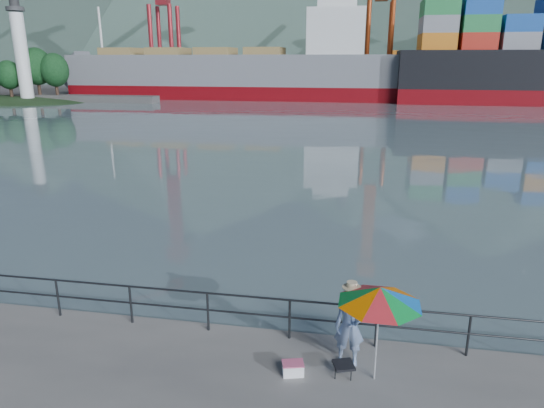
{
  "coord_description": "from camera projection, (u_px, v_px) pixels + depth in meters",
  "views": [
    {
      "loc": [
        2.39,
        -8.34,
        6.38
      ],
      "look_at": [
        -0.2,
        6.0,
        2.0
      ],
      "focal_mm": 32.0,
      "sensor_mm": 36.0,
      "label": 1
    }
  ],
  "objects": [
    {
      "name": "fisherman",
      "position": [
        350.0,
        326.0,
        10.35
      ],
      "size": [
        0.67,
        0.45,
        1.78
      ],
      "primitive_type": "imported",
      "rotation": [
        0.0,
        0.0,
        -0.04
      ],
      "color": "navy",
      "rests_on": "ground"
    },
    {
      "name": "beach_umbrella",
      "position": [
        380.0,
        296.0,
        9.52
      ],
      "size": [
        2.22,
        2.22,
        2.09
      ],
      "color": "white",
      "rests_on": "ground"
    },
    {
      "name": "cooler_bag",
      "position": [
        293.0,
        369.0,
        10.17
      ],
      "size": [
        0.49,
        0.39,
        0.25
      ],
      "primitive_type": "cube",
      "rotation": [
        0.0,
        0.0,
        0.26
      ],
      "color": "white",
      "rests_on": "ground"
    },
    {
      "name": "far_dock",
      "position": [
        400.0,
        92.0,
        96.06
      ],
      "size": [
        200.0,
        40.0,
        0.4
      ],
      "primitive_type": "cube",
      "color": "#514F4C",
      "rests_on": "ground"
    },
    {
      "name": "bulk_carrier",
      "position": [
        242.0,
        73.0,
        82.52
      ],
      "size": [
        55.68,
        9.64,
        14.5
      ],
      "color": "#67060B",
      "rests_on": "ground"
    },
    {
      "name": "harbor_water",
      "position": [
        353.0,
        83.0,
        132.63
      ],
      "size": [
        500.0,
        280.0,
        0.0
      ],
      "primitive_type": "cube",
      "color": "slate",
      "rests_on": "ground"
    },
    {
      "name": "container_stacks",
      "position": [
        542.0,
        76.0,
        91.15
      ],
      "size": [
        58.0,
        5.4,
        7.8
      ],
      "color": "#267F3F",
      "rests_on": "ground"
    },
    {
      "name": "guardrail",
      "position": [
        248.0,
        315.0,
        11.55
      ],
      "size": [
        22.0,
        0.06,
        1.03
      ],
      "color": "#2D3033",
      "rests_on": "ground"
    },
    {
      "name": "fishing_rod",
      "position": [
        352.0,
        337.0,
        11.55
      ],
      "size": [
        0.33,
        1.72,
        1.23
      ],
      "primitive_type": "cylinder",
      "rotation": [
        0.96,
        0.0,
        -0.18
      ],
      "color": "black",
      "rests_on": "ground"
    },
    {
      "name": "folding_stool",
      "position": [
        343.0,
        369.0,
        10.14
      ],
      "size": [
        0.52,
        0.52,
        0.27
      ],
      "color": "black",
      "rests_on": "ground"
    }
  ]
}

